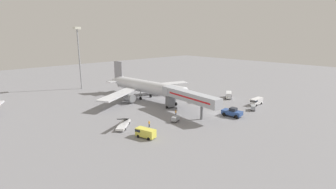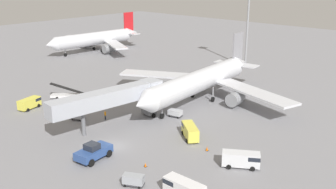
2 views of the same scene
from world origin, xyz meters
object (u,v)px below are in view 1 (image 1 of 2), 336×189
(service_van_far_center, at_px, (202,99))
(baggage_cart_rear_left, at_px, (173,101))
(apron_light_mast, at_px, (78,47))
(belt_loader_truck, at_px, (123,124))
(service_van_mid_left, at_px, (229,95))
(baggage_cart_near_right, at_px, (253,108))
(jet_bridge, at_px, (187,97))
(safety_cone_bravo, at_px, (215,100))
(pushback_tug, at_px, (232,112))
(service_van_outer_right, at_px, (256,101))
(safety_cone_alpha, at_px, (235,108))
(service_van_mid_right, at_px, (145,132))
(airplane_at_gate, at_px, (146,87))
(baggage_cart_rear_right, at_px, (175,119))
(ground_crew_worker_foreground, at_px, (176,113))
(ground_crew_worker_midground, at_px, (149,124))

(service_van_far_center, xyz_separation_m, baggage_cart_rear_left, (-8.31, 5.80, -0.53))
(apron_light_mast, bearing_deg, belt_loader_truck, -103.99)
(service_van_mid_left, distance_m, baggage_cart_rear_left, 22.02)
(baggage_cart_near_right, bearing_deg, baggage_cart_rear_left, 119.10)
(jet_bridge, distance_m, safety_cone_bravo, 19.17)
(apron_light_mast, bearing_deg, pushback_tug, -77.48)
(service_van_outer_right, relative_size, apron_light_mast, 0.21)
(baggage_cart_near_right, xyz_separation_m, safety_cone_alpha, (-2.54, 4.69, -0.55))
(service_van_outer_right, distance_m, service_van_far_center, 17.93)
(jet_bridge, bearing_deg, service_van_mid_right, -164.82)
(safety_cone_alpha, xyz_separation_m, safety_cone_bravo, (3.33, 10.05, 0.03))
(pushback_tug, height_order, apron_light_mast, apron_light_mast)
(airplane_at_gate, distance_m, baggage_cart_rear_right, 26.76)
(airplane_at_gate, height_order, service_van_outer_right, airplane_at_gate)
(airplane_at_gate, height_order, service_van_far_center, airplane_at_gate)
(service_van_far_center, bearing_deg, safety_cone_alpha, -81.95)
(service_van_outer_right, height_order, safety_cone_bravo, service_van_outer_right)
(service_van_outer_right, bearing_deg, pushback_tug, -175.98)
(service_van_far_center, relative_size, baggage_cart_rear_right, 1.97)
(airplane_at_gate, relative_size, service_van_outer_right, 7.72)
(airplane_at_gate, distance_m, service_van_far_center, 20.36)
(ground_crew_worker_foreground, xyz_separation_m, safety_cone_bravo, (21.95, 2.11, -0.62))
(baggage_cart_rear_left, relative_size, safety_cone_bravo, 4.17)
(jet_bridge, relative_size, ground_crew_worker_midground, 12.76)
(pushback_tug, height_order, ground_crew_worker_foreground, pushback_tug)
(baggage_cart_rear_left, bearing_deg, ground_crew_worker_midground, -149.66)
(pushback_tug, bearing_deg, safety_cone_alpha, 25.66)
(baggage_cart_rear_left, relative_size, ground_crew_worker_foreground, 1.56)
(baggage_cart_near_right, distance_m, safety_cone_alpha, 5.36)
(jet_bridge, xyz_separation_m, baggage_cart_rear_left, (4.96, 10.71, -4.49))
(service_van_outer_right, height_order, apron_light_mast, apron_light_mast)
(belt_loader_truck, distance_m, safety_cone_alpha, 36.27)
(jet_bridge, relative_size, service_van_outer_right, 4.06)
(pushback_tug, xyz_separation_m, baggage_cart_near_right, (9.82, -1.19, -0.36))
(jet_bridge, xyz_separation_m, service_van_mid_right, (-19.75, -5.36, -4.04))
(service_van_mid_left, bearing_deg, apron_light_mast, 121.15)
(pushback_tug, bearing_deg, airplane_at_gate, 98.95)
(ground_crew_worker_foreground, height_order, safety_cone_bravo, ground_crew_worker_foreground)
(airplane_at_gate, bearing_deg, baggage_cart_rear_left, -77.91)
(baggage_cart_rear_right, bearing_deg, belt_loader_truck, 152.98)
(safety_cone_alpha, xyz_separation_m, apron_light_mast, (-21.85, 62.08, 17.63))
(belt_loader_truck, height_order, baggage_cart_near_right, belt_loader_truck)
(ground_crew_worker_midground, bearing_deg, ground_crew_worker_foreground, 8.84)
(belt_loader_truck, height_order, baggage_cart_rear_left, belt_loader_truck)
(airplane_at_gate, distance_m, jet_bridge, 22.11)
(service_van_outer_right, relative_size, service_van_far_center, 1.04)
(service_van_far_center, height_order, baggage_cart_near_right, service_van_far_center)
(service_van_mid_left, bearing_deg, safety_cone_alpha, -138.26)
(ground_crew_worker_midground, bearing_deg, service_van_mid_left, 4.13)
(belt_loader_truck, relative_size, service_van_mid_right, 1.36)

